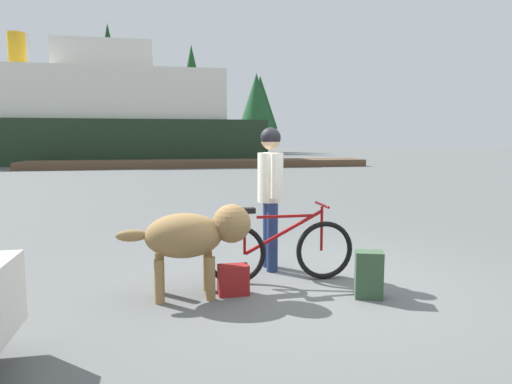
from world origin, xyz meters
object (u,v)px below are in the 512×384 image
at_px(bicycle, 280,250).
at_px(dog, 194,235).
at_px(ferry_boat, 72,119).
at_px(person_cyclist, 270,184).
at_px(backpack, 369,274).
at_px(handbag_pannier, 233,280).
at_px(sailboat_moored, 35,154).

xyz_separation_m(bicycle, dog, (-0.99, -0.30, 0.28)).
distance_m(bicycle, ferry_boat, 29.01).
xyz_separation_m(dog, ferry_boat, (-6.34, 28.25, 2.27)).
bearing_deg(ferry_boat, person_cyclist, -75.02).
relative_size(backpack, handbag_pannier, 1.52).
bearing_deg(ferry_boat, handbag_pannier, -76.60).
bearing_deg(sailboat_moored, ferry_boat, -49.30).
xyz_separation_m(bicycle, ferry_boat, (-7.33, 27.95, 2.55)).
xyz_separation_m(handbag_pannier, sailboat_moored, (-10.22, 32.34, 0.35)).
xyz_separation_m(dog, backpack, (1.77, -0.40, -0.41)).
height_order(person_cyclist, handbag_pannier, person_cyclist).
distance_m(handbag_pannier, ferry_boat, 29.21).
relative_size(bicycle, ferry_boat, 0.07).
distance_m(dog, ferry_boat, 29.04).
relative_size(backpack, ferry_boat, 0.02).
bearing_deg(person_cyclist, handbag_pannier, -124.64).
height_order(bicycle, backpack, bicycle).
bearing_deg(bicycle, dog, -163.13).
distance_m(ferry_boat, sailboat_moored, 5.86).
height_order(handbag_pannier, ferry_boat, ferry_boat).
distance_m(person_cyclist, sailboat_moored, 33.28).
height_order(backpack, handbag_pannier, backpack).
xyz_separation_m(bicycle, person_cyclist, (0.01, 0.53, 0.71)).
bearing_deg(handbag_pannier, backpack, -14.60).
bearing_deg(backpack, handbag_pannier, 165.40).
bearing_deg(backpack, ferry_boat, 105.80).
height_order(handbag_pannier, sailboat_moored, sailboat_moored).
xyz_separation_m(person_cyclist, sailboat_moored, (-10.82, 31.47, -0.58)).
height_order(backpack, ferry_boat, ferry_boat).
xyz_separation_m(backpack, sailboat_moored, (-11.59, 32.70, 0.26)).
relative_size(person_cyclist, ferry_boat, 0.07).
distance_m(dog, backpack, 1.86).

